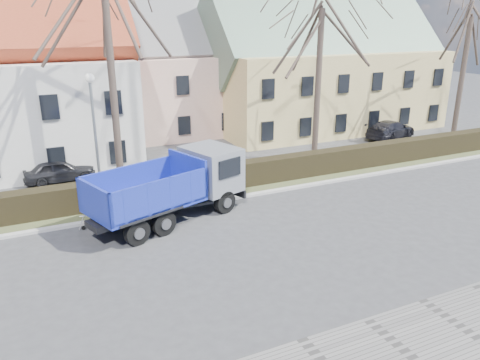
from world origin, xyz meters
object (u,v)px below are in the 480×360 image
streetlight (96,139)px  parked_car_b (390,129)px  dump_truck (164,190)px  cart_frame (81,222)px  parked_car_a (59,170)px

streetlight → parked_car_b: size_ratio=1.35×
streetlight → dump_truck: bearing=-58.9°
cart_frame → parked_car_a: parked_car_a is taller
dump_truck → parked_car_b: bearing=2.3°
dump_truck → cart_frame: (-3.45, 0.58, -1.11)m
dump_truck → streetlight: (-2.14, 3.55, 1.64)m
streetlight → parked_car_b: 22.01m
streetlight → cart_frame: size_ratio=7.88×
parked_car_b → streetlight: bearing=82.7°
parked_car_b → parked_car_a: bearing=72.1°
dump_truck → streetlight: 4.46m
parked_car_a → parked_car_b: size_ratio=0.80×
cart_frame → dump_truck: bearing=-9.6°
dump_truck → cart_frame: 3.67m
streetlight → cart_frame: (-1.31, -2.96, -2.75)m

